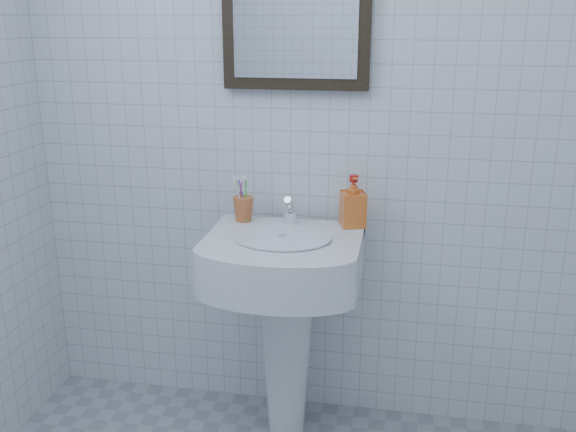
# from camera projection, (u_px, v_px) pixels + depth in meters

# --- Properties ---
(wall_back) EXTENTS (2.20, 0.02, 2.50)m
(wall_back) POSITION_uv_depth(u_px,v_px,m) (330.00, 87.00, 2.19)
(wall_back) COLOR silver
(wall_back) RESTS_ON ground
(washbasin) EXTENTS (0.52, 0.38, 0.79)m
(washbasin) POSITION_uv_depth(u_px,v_px,m) (285.00, 302.00, 2.22)
(washbasin) COLOR silver
(washbasin) RESTS_ON ground
(faucet) EXTENTS (0.05, 0.10, 0.11)m
(faucet) POSITION_uv_depth(u_px,v_px,m) (290.00, 212.00, 2.22)
(faucet) COLOR silver
(faucet) RESTS_ON washbasin
(toothbrush_cup) EXTENTS (0.08, 0.08, 0.09)m
(toothbrush_cup) POSITION_uv_depth(u_px,v_px,m) (243.00, 209.00, 2.26)
(toothbrush_cup) COLOR #B85B2C
(toothbrush_cup) RESTS_ON washbasin
(soap_dispenser) EXTENTS (0.10, 0.10, 0.18)m
(soap_dispenser) POSITION_uv_depth(u_px,v_px,m) (353.00, 201.00, 2.19)
(soap_dispenser) COLOR #B83C11
(soap_dispenser) RESTS_ON washbasin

